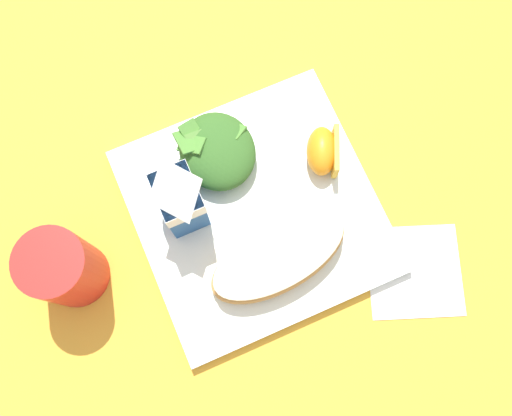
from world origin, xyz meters
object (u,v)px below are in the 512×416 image
orange_wedge_front (323,151)px  paper_napkin (415,271)px  milk_carton (179,198)px  cheesy_pizza_bread (281,255)px  green_salad_pile (217,151)px  drinking_red_cup (64,269)px  white_plate (256,212)px

orange_wedge_front → paper_napkin: bearing=-165.4°
paper_napkin → milk_carton: bearing=51.9°
orange_wedge_front → cheesy_pizza_bread: bearing=134.0°
green_salad_pile → orange_wedge_front: (-0.05, -0.12, -0.00)m
orange_wedge_front → milk_carton: bearing=88.8°
cheesy_pizza_bread → orange_wedge_front: bearing=-46.0°
paper_napkin → drinking_red_cup: (0.16, 0.37, 0.05)m
white_plate → green_salad_pile: 0.09m
white_plate → drinking_red_cup: drinking_red_cup is taller
orange_wedge_front → paper_napkin: size_ratio=0.63×
paper_napkin → drinking_red_cup: 0.40m
green_salad_pile → drinking_red_cup: 0.22m
white_plate → milk_carton: size_ratio=2.55×
green_salad_pile → milk_carton: 0.09m
white_plate → drinking_red_cup: bearing=86.2°
milk_carton → drinking_red_cup: size_ratio=1.00×
green_salad_pile → drinking_red_cup: size_ratio=0.91×
white_plate → paper_napkin: white_plate is taller
cheesy_pizza_bread → drinking_red_cup: (0.08, 0.23, 0.02)m
cheesy_pizza_bread → drinking_red_cup: drinking_red_cup is taller
green_salad_pile → milk_carton: bearing=127.2°
green_salad_pile → cheesy_pizza_bread: bearing=-172.6°
cheesy_pizza_bread → paper_napkin: 0.16m
orange_wedge_front → green_salad_pile: bearing=66.3°
white_plate → orange_wedge_front: bearing=-73.5°
milk_carton → orange_wedge_front: size_ratio=1.58×
milk_carton → paper_napkin: milk_carton is taller
drinking_red_cup → white_plate: bearing=-93.8°
white_plate → cheesy_pizza_bread: bearing=-177.3°
green_salad_pile → milk_carton: milk_carton is taller
cheesy_pizza_bread → paper_napkin: bearing=-118.5°
drinking_red_cup → milk_carton: bearing=-82.9°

